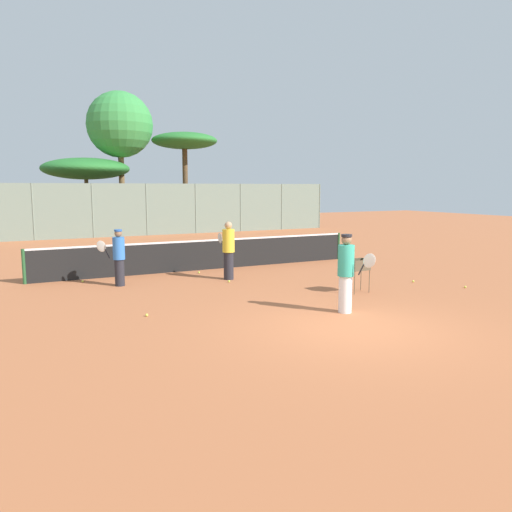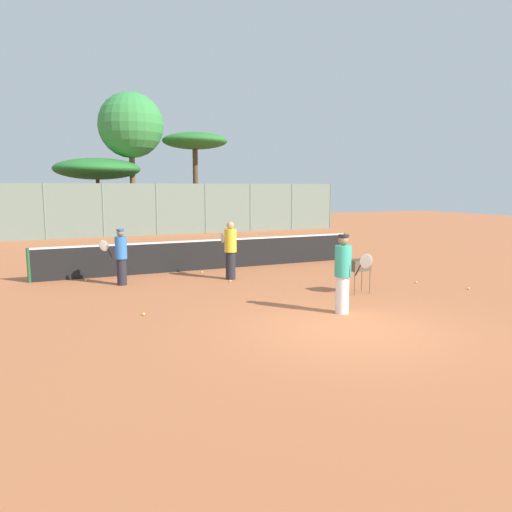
{
  "view_description": "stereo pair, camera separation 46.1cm",
  "coord_description": "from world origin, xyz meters",
  "px_view_note": "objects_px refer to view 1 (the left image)",
  "views": [
    {
      "loc": [
        -6.39,
        -8.01,
        2.9
      ],
      "look_at": [
        -0.07,
        4.26,
        1.0
      ],
      "focal_mm": 35.0,
      "sensor_mm": 36.0,
      "label": 1
    },
    {
      "loc": [
        -5.97,
        -8.21,
        2.9
      ],
      "look_at": [
        -0.07,
        4.26,
        1.0
      ],
      "focal_mm": 35.0,
      "sensor_mm": 36.0,
      "label": 2
    }
  ],
  "objects_px": {
    "tennis_net": "(205,254)",
    "player_red_cap": "(346,272)",
    "player_white_outfit": "(228,250)",
    "ball_cart": "(358,267)",
    "player_yellow_shirt": "(119,257)",
    "parked_car": "(128,222)"
  },
  "relations": [
    {
      "from": "player_red_cap",
      "to": "player_yellow_shirt",
      "type": "height_order",
      "value": "player_red_cap"
    },
    {
      "from": "tennis_net",
      "to": "player_white_outfit",
      "type": "relative_size",
      "value": 6.4
    },
    {
      "from": "player_white_outfit",
      "to": "ball_cart",
      "type": "xyz_separation_m",
      "value": [
        2.38,
        -3.48,
        -0.24
      ]
    },
    {
      "from": "player_red_cap",
      "to": "parked_car",
      "type": "relative_size",
      "value": 0.44
    },
    {
      "from": "tennis_net",
      "to": "player_red_cap",
      "type": "bearing_deg",
      "value": -84.67
    },
    {
      "from": "tennis_net",
      "to": "player_yellow_shirt",
      "type": "height_order",
      "value": "player_yellow_shirt"
    },
    {
      "from": "player_yellow_shirt",
      "to": "parked_car",
      "type": "xyz_separation_m",
      "value": [
        4.44,
        18.19,
        -0.21
      ]
    },
    {
      "from": "tennis_net",
      "to": "player_yellow_shirt",
      "type": "bearing_deg",
      "value": -154.65
    },
    {
      "from": "player_red_cap",
      "to": "parked_car",
      "type": "bearing_deg",
      "value": 148.07
    },
    {
      "from": "player_red_cap",
      "to": "ball_cart",
      "type": "bearing_deg",
      "value": 103.48
    },
    {
      "from": "parked_car",
      "to": "player_yellow_shirt",
      "type": "bearing_deg",
      "value": -103.71
    },
    {
      "from": "tennis_net",
      "to": "player_white_outfit",
      "type": "bearing_deg",
      "value": -90.34
    },
    {
      "from": "tennis_net",
      "to": "parked_car",
      "type": "height_order",
      "value": "parked_car"
    },
    {
      "from": "ball_cart",
      "to": "player_yellow_shirt",
      "type": "bearing_deg",
      "value": 145.02
    },
    {
      "from": "tennis_net",
      "to": "ball_cart",
      "type": "relative_size",
      "value": 12.59
    },
    {
      "from": "tennis_net",
      "to": "parked_car",
      "type": "distance_m",
      "value": 16.65
    },
    {
      "from": "tennis_net",
      "to": "player_red_cap",
      "type": "xyz_separation_m",
      "value": [
        0.67,
        -7.22,
        0.39
      ]
    },
    {
      "from": "player_white_outfit",
      "to": "player_red_cap",
      "type": "bearing_deg",
      "value": -177.57
    },
    {
      "from": "player_red_cap",
      "to": "player_yellow_shirt",
      "type": "relative_size",
      "value": 1.09
    },
    {
      "from": "player_white_outfit",
      "to": "ball_cart",
      "type": "relative_size",
      "value": 1.97
    },
    {
      "from": "ball_cart",
      "to": "parked_car",
      "type": "height_order",
      "value": "parked_car"
    },
    {
      "from": "player_white_outfit",
      "to": "player_yellow_shirt",
      "type": "height_order",
      "value": "player_white_outfit"
    }
  ]
}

